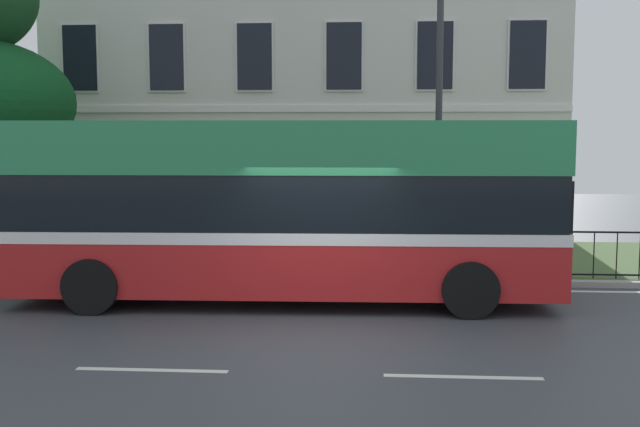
{
  "coord_description": "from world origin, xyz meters",
  "views": [
    {
      "loc": [
        0.87,
        -11.26,
        3.06
      ],
      "look_at": [
        -0.31,
        5.19,
        1.32
      ],
      "focal_mm": 42.91,
      "sensor_mm": 36.0,
      "label": 1
    }
  ],
  "objects_px": {
    "street_lamp_post": "(440,65)",
    "litter_bin": "(131,241)",
    "georgian_townhouse": "(312,28)",
    "single_decker_bus": "(285,208)"
  },
  "relations": [
    {
      "from": "georgian_townhouse",
      "to": "street_lamp_post",
      "type": "xyz_separation_m",
      "value": [
        3.47,
        -9.99,
        -2.12
      ]
    },
    {
      "from": "georgian_townhouse",
      "to": "litter_bin",
      "type": "relative_size",
      "value": 14.51
    },
    {
      "from": "georgian_townhouse",
      "to": "street_lamp_post",
      "type": "height_order",
      "value": "georgian_townhouse"
    },
    {
      "from": "single_decker_bus",
      "to": "litter_bin",
      "type": "relative_size",
      "value": 9.18
    },
    {
      "from": "single_decker_bus",
      "to": "street_lamp_post",
      "type": "relative_size",
      "value": 1.28
    },
    {
      "from": "single_decker_bus",
      "to": "litter_bin",
      "type": "bearing_deg",
      "value": 141.4
    },
    {
      "from": "street_lamp_post",
      "to": "litter_bin",
      "type": "relative_size",
      "value": 7.19
    },
    {
      "from": "georgian_townhouse",
      "to": "single_decker_bus",
      "type": "distance_m",
      "value": 13.39
    },
    {
      "from": "litter_bin",
      "to": "street_lamp_post",
      "type": "bearing_deg",
      "value": -3.25
    },
    {
      "from": "street_lamp_post",
      "to": "litter_bin",
      "type": "bearing_deg",
      "value": 176.75
    }
  ]
}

